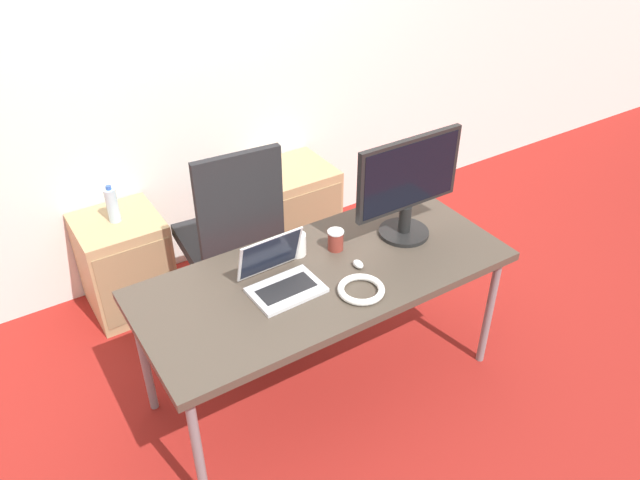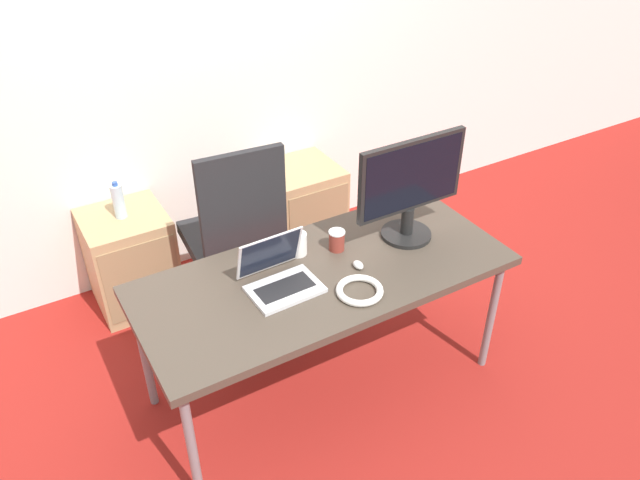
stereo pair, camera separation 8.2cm
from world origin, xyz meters
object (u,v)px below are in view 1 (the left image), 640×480
Objects in this scene: cabinet_right at (295,208)px; mouse at (358,264)px; coffee_cup_white at (297,244)px; water_bottle at (112,205)px; cable_coil at (361,289)px; laptop_center at (281,278)px; cabinet_left at (125,264)px; office_chair at (232,254)px; coffee_cup_brown at (336,240)px; monitor at (408,186)px.

mouse reaches higher than cabinet_right.
coffee_cup_white is at bearing -119.62° from cabinet_right.
mouse is at bearing -52.69° from coffee_cup_white.
cable_coil is (0.67, -1.34, 0.04)m from water_bottle.
laptop_center is at bearing -137.35° from coffee_cup_white.
coffee_cup_white reaches higher than water_bottle.
laptop_center is (0.40, -1.12, 0.47)m from cabinet_left.
cabinet_left is at bearing 180.00° from cabinet_right.
mouse is (-0.36, -1.18, 0.43)m from cabinet_right.
water_bottle is 1.05× the size of cable_coil.
mouse reaches higher than cabinet_left.
office_chair reaches higher than coffee_cup_brown.
office_chair is 3.58× the size of laptop_center.
monitor is at bearing 16.13° from mouse.
office_chair reaches higher than cabinet_left.
coffee_cup_brown is at bearing -53.13° from cabinet_left.
water_bottle is 3.50× the size of mouse.
office_chair is 0.77m from laptop_center.
cable_coil is (-0.44, -0.25, -0.26)m from monitor.
office_chair reaches higher than mouse.
mouse is 0.18m from coffee_cup_brown.
cabinet_right is 5.79× the size of coffee_cup_brown.
cabinet_right is at bearing -0.11° from water_bottle.
cabinet_right is at bearing 70.03° from coffee_cup_brown.
water_bottle reaches higher than mouse.
cabinet_left is 2.71× the size of water_bottle.
mouse is (0.36, -0.07, -0.03)m from laptop_center.
monitor reaches higher than mouse.
laptop_center reaches higher than cabinet_right.
laptop_center is at bearing -70.28° from water_bottle.
cabinet_right is 1.31m from mouse.
monitor is (-0.02, -1.08, 0.69)m from cabinet_right.
cabinet_left is at bearing -90.00° from water_bottle.
mouse is 0.30× the size of cable_coil.
water_bottle is 2.14× the size of coffee_cup_brown.
coffee_cup_brown reaches higher than cabinet_left.
office_chair is 0.98m from cable_coil.
cabinet_right is 2.71× the size of water_bottle.
office_chair is 1.92× the size of cabinet_right.
coffee_cup_white is at bearing 165.42° from monitor.
office_chair is 1.92× the size of cabinet_left.
office_chair reaches higher than water_bottle.
mouse reaches higher than cable_coil.
laptop_center is at bearing -122.90° from cabinet_right.
cabinet_left is 1.35m from coffee_cup_brown.
mouse is 0.61× the size of coffee_cup_brown.
monitor reaches higher than laptop_center.
mouse is (0.28, -0.76, 0.29)m from office_chair.
coffee_cup_brown reaches higher than water_bottle.
cable_coil is at bearing -63.36° from cabinet_left.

